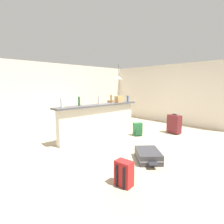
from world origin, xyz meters
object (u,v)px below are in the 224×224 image
Objects in this scene: dining_table at (116,107)px; bottle_amber at (111,99)px; bottle_blue at (128,99)px; pendant_lamp at (118,78)px; backpack_green at (138,129)px; grocery_bag at (119,99)px; suitcase_upright_maroon at (174,124)px; backpack_red at (124,174)px; suitcase_flat_charcoal at (148,155)px; dining_chair_far_side at (109,109)px; bottle_white at (99,100)px; bottle_clear at (62,103)px; bottle_green at (79,101)px; dining_chair_near_partition at (124,112)px.

bottle_amber is at bearing -140.08° from dining_table.
bottle_blue is 0.32× the size of pendant_lamp.
grocery_bag is at bearing 105.48° from backpack_green.
suitcase_upright_maroon is 3.70m from backpack_red.
suitcase_flat_charcoal is at bearing 15.59° from backpack_red.
dining_chair_far_side is at bearing 89.55° from suitcase_upright_maroon.
grocery_bag is (0.79, -0.10, -0.01)m from bottle_white.
bottle_clear is at bearing 85.50° from backpack_red.
bottle_white is 1.16× the size of bottle_blue.
bottle_clear is at bearing 179.72° from bottle_blue.
bottle_amber reaches higher than backpack_green.
grocery_bag is 2.57m from suitcase_flat_charcoal.
bottle_clear is 0.31× the size of suitcase_flat_charcoal.
bottle_white is 2.47m from pendant_lamp.
bottle_blue is 1.80m from suitcase_upright_maroon.
grocery_bag is 0.28× the size of dining_chair_far_side.
bottle_green is at bearing 176.35° from bottle_blue.
dining_table is at bearing 91.54° from suitcase_upright_maroon.
bottle_blue is 3.74m from backpack_red.
grocery_bag is 0.62× the size of backpack_green.
bottle_green is at bearing -147.45° from dining_chair_far_side.
grocery_bag reaches higher than backpack_red.
backpack_red is (-3.52, -3.61, -1.74)m from pendant_lamp.
bottle_green is 3.00m from dining_table.
bottle_white is at bearing -138.86° from dining_chair_far_side.
bottle_white is 2.42m from dining_table.
bottle_clear reaches higher than suitcase_flat_charcoal.
bottle_white reaches higher than dining_chair_far_side.
suitcase_upright_maroon is (-0.03, -3.28, -0.19)m from dining_chair_far_side.
bottle_amber is at bearing 66.54° from suitcase_flat_charcoal.
dining_chair_near_partition is at bearing 13.62° from bottle_clear.
grocery_bag is 1.94m from pendant_lamp.
dining_table is (1.44, 1.20, -0.53)m from bottle_amber.
grocery_bag is 0.39× the size of pendant_lamp.
dining_chair_far_side is 1.39× the size of pendant_lamp.
dining_chair_far_side is 3.28m from suitcase_upright_maroon.
bottle_white is at bearing 58.69° from backpack_red.
bottle_blue reaches higher than backpack_green.
bottle_clear reaches higher than dining_chair_far_side.
dining_chair_near_partition is at bearing 35.74° from grocery_bag.
bottle_green reaches higher than suitcase_flat_charcoal.
grocery_bag is (-0.46, -0.03, 0.00)m from bottle_blue.
bottle_amber reaches higher than dining_chair_far_side.
dining_table is 1.64× the size of suitcase_upright_maroon.
suitcase_flat_charcoal is (-0.95, -2.19, -1.06)m from bottle_amber.
bottle_green is 0.28× the size of dining_chair_near_partition.
grocery_bag is 2.42m from dining_chair_far_side.
bottle_amber is at bearing 135.24° from suitcase_upright_maroon.
bottle_green reaches higher than suitcase_upright_maroon.
backpack_red is at bearing -164.41° from suitcase_flat_charcoal.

